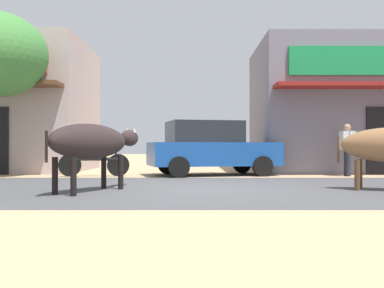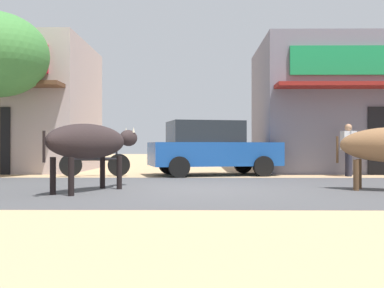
% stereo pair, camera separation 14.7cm
% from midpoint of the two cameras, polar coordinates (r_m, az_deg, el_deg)
% --- Properties ---
extents(ground, '(80.00, 80.00, 0.00)m').
position_cam_midpoint_polar(ground, '(9.76, -0.04, -5.50)').
color(ground, tan).
extents(asphalt_road, '(72.00, 6.54, 0.00)m').
position_cam_midpoint_polar(asphalt_road, '(9.76, -0.04, -5.49)').
color(asphalt_road, '#47474A').
rests_on(asphalt_road, ground).
extents(storefront_right_club, '(6.04, 5.78, 4.53)m').
position_cam_midpoint_polar(storefront_right_club, '(17.65, 17.60, 4.25)').
color(storefront_right_club, slate).
rests_on(storefront_right_club, ground).
extents(parked_hatchback_car, '(4.16, 2.64, 1.64)m').
position_cam_midpoint_polar(parked_hatchback_car, '(14.12, 1.91, -0.44)').
color(parked_hatchback_car, '#184895').
rests_on(parked_hatchback_car, ground).
extents(parked_motorcycle, '(2.05, 0.31, 1.08)m').
position_cam_midpoint_polar(parked_motorcycle, '(13.89, -12.18, -1.94)').
color(parked_motorcycle, black).
rests_on(parked_motorcycle, ground).
extents(cow_near_brown, '(1.62, 2.68, 1.33)m').
position_cam_midpoint_polar(cow_near_brown, '(9.27, -12.65, 0.22)').
color(cow_near_brown, '#2A2121').
rests_on(cow_near_brown, ground).
extents(pedestrian_by_shop, '(0.44, 0.61, 1.54)m').
position_cam_midpoint_polar(pedestrian_by_shop, '(14.40, 18.23, -0.21)').
color(pedestrian_by_shop, '#262633').
rests_on(pedestrian_by_shop, ground).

